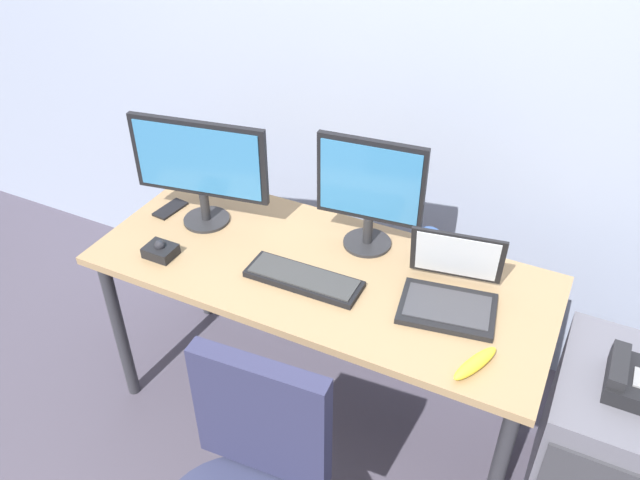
% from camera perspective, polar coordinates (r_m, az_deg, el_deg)
% --- Properties ---
extents(ground_plane, '(8.00, 8.00, 0.00)m').
position_cam_1_polar(ground_plane, '(2.81, 0.00, -14.53)').
color(ground_plane, '#484250').
extents(back_wall, '(6.00, 0.10, 2.80)m').
position_cam_1_polar(back_wall, '(2.55, 7.29, 18.12)').
color(back_wall, '#929CB3').
rests_on(back_wall, ground).
extents(desk, '(1.65, 0.69, 0.75)m').
position_cam_1_polar(desk, '(2.33, 0.00, -3.99)').
color(desk, '#9A7A53').
rests_on(desk, ground).
extents(file_cabinet, '(0.42, 0.53, 0.69)m').
position_cam_1_polar(file_cabinet, '(2.44, 24.05, -17.07)').
color(file_cabinet, slate).
rests_on(file_cabinet, ground).
extents(desk_phone, '(0.17, 0.20, 0.09)m').
position_cam_1_polar(desk_phone, '(2.16, 26.25, -11.16)').
color(desk_phone, black).
rests_on(desk_phone, file_cabinet).
extents(monitor_main, '(0.53, 0.18, 0.43)m').
position_cam_1_polar(monitor_main, '(2.42, -10.71, 6.58)').
color(monitor_main, '#262628').
rests_on(monitor_main, desk).
extents(monitor_side, '(0.39, 0.18, 0.43)m').
position_cam_1_polar(monitor_side, '(2.26, 4.48, 4.58)').
color(monitor_side, '#262628').
rests_on(monitor_side, desk).
extents(keyboard, '(0.41, 0.14, 0.03)m').
position_cam_1_polar(keyboard, '(2.21, -1.47, -3.46)').
color(keyboard, black).
rests_on(keyboard, desk).
extents(laptop, '(0.35, 0.33, 0.23)m').
position_cam_1_polar(laptop, '(2.15, 11.60, -4.29)').
color(laptop, black).
rests_on(laptop, desk).
extents(trackball_mouse, '(0.11, 0.09, 0.07)m').
position_cam_1_polar(trackball_mouse, '(2.39, -14.06, -0.90)').
color(trackball_mouse, black).
rests_on(trackball_mouse, desk).
extents(coffee_mug, '(0.09, 0.08, 0.11)m').
position_cam_1_polar(coffee_mug, '(2.33, 9.69, -0.43)').
color(coffee_mug, '#304E86').
rests_on(coffee_mug, desk).
extents(cell_phone, '(0.08, 0.15, 0.01)m').
position_cam_1_polar(cell_phone, '(2.65, -13.22, 2.72)').
color(cell_phone, black).
rests_on(cell_phone, desk).
extents(banana, '(0.12, 0.19, 0.04)m').
position_cam_1_polar(banana, '(1.97, 13.70, -10.65)').
color(banana, yellow).
rests_on(banana, desk).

